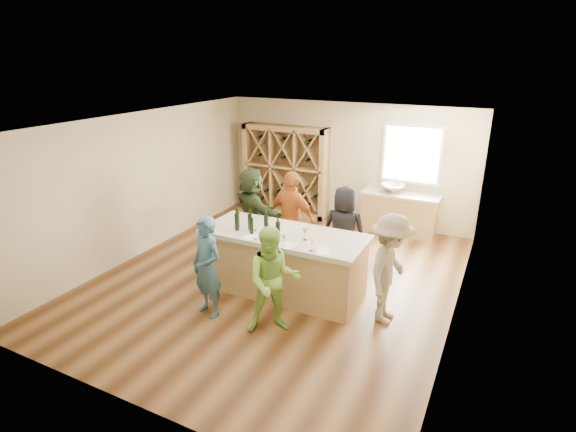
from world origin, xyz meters
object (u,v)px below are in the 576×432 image
at_px(wine_bottle_e, 266,224).
at_px(person_server, 390,270).
at_px(wine_bottle_f, 278,231).
at_px(wine_bottle_b, 237,222).
at_px(person_near_right, 273,281).
at_px(wine_bottle_a, 238,220).
at_px(person_far_mid, 292,219).
at_px(wine_rack, 286,170).
at_px(person_far_right, 344,231).
at_px(person_far_left, 252,210).
at_px(wine_bottle_d, 251,226).
at_px(person_near_left, 207,267).
at_px(tasting_counter_base, 284,265).
at_px(sink, 392,188).
at_px(wine_bottle_c, 250,222).

distance_m(wine_bottle_e, person_server, 2.07).
height_order(person_server, wine_bottle_f, person_server).
distance_m(wine_bottle_b, person_near_right, 1.45).
relative_size(wine_bottle_a, person_far_mid, 0.15).
bearing_deg(wine_rack, person_far_right, -45.79).
bearing_deg(person_far_left, wine_bottle_d, 152.32).
bearing_deg(person_near_right, person_near_left, 150.57).
bearing_deg(person_server, wine_rack, 46.15).
bearing_deg(person_near_right, wine_bottle_f, 80.53).
bearing_deg(wine_bottle_e, wine_bottle_d, -144.32).
xyz_separation_m(wine_bottle_b, wine_bottle_d, (0.30, -0.03, -0.01)).
distance_m(tasting_counter_base, person_near_right, 1.17).
height_order(tasting_counter_base, wine_bottle_e, wine_bottle_e).
relative_size(sink, tasting_counter_base, 0.21).
relative_size(person_near_right, person_far_mid, 0.88).
xyz_separation_m(wine_bottle_a, wine_bottle_d, (0.35, -0.13, -0.00)).
height_order(wine_bottle_a, person_near_left, person_near_left).
bearing_deg(tasting_counter_base, wine_bottle_d, -149.00).
height_order(wine_bottle_e, person_far_mid, person_far_mid).
relative_size(wine_bottle_b, wine_bottle_d, 1.05).
bearing_deg(tasting_counter_base, person_far_right, 60.39).
xyz_separation_m(wine_bottle_c, person_far_right, (1.20, 1.26, -0.39)).
height_order(wine_bottle_d, wine_bottle_f, wine_bottle_f).
bearing_deg(person_far_mid, wine_bottle_f, 119.15).
xyz_separation_m(wine_rack, wine_bottle_d, (1.36, -3.91, 0.11)).
bearing_deg(wine_bottle_f, wine_bottle_b, 175.96).
xyz_separation_m(wine_rack, person_far_mid, (1.44, -2.59, -0.19)).
height_order(wine_bottle_a, person_server, person_server).
bearing_deg(person_near_left, person_near_right, 19.56).
distance_m(wine_rack, wine_bottle_e, 4.08).
xyz_separation_m(wine_rack, person_server, (3.59, -3.73, -0.25)).
distance_m(sink, person_near_left, 4.97).
bearing_deg(wine_bottle_a, person_far_right, 41.27).
height_order(person_server, person_far_right, person_server).
bearing_deg(person_near_right, wine_bottle_c, 102.66).
distance_m(person_server, person_far_left, 3.41).
bearing_deg(person_near_left, wine_bottle_e, 80.97).
bearing_deg(person_far_mid, wine_bottle_e, 107.46).
bearing_deg(wine_bottle_d, wine_bottle_b, 175.04).
bearing_deg(person_far_right, person_far_left, -5.36).
distance_m(sink, person_server, 3.77).
bearing_deg(wine_bottle_c, wine_bottle_d, -50.62).
relative_size(sink, wine_bottle_f, 1.81).
height_order(person_far_right, person_far_left, person_far_left).
height_order(sink, wine_bottle_d, wine_bottle_d).
bearing_deg(wine_bottle_a, wine_bottle_d, -20.71).
relative_size(tasting_counter_base, wine_bottle_e, 8.53).
relative_size(wine_bottle_c, wine_bottle_e, 0.90).
height_order(wine_rack, wine_bottle_f, wine_rack).
bearing_deg(sink, wine_bottle_e, -107.17).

